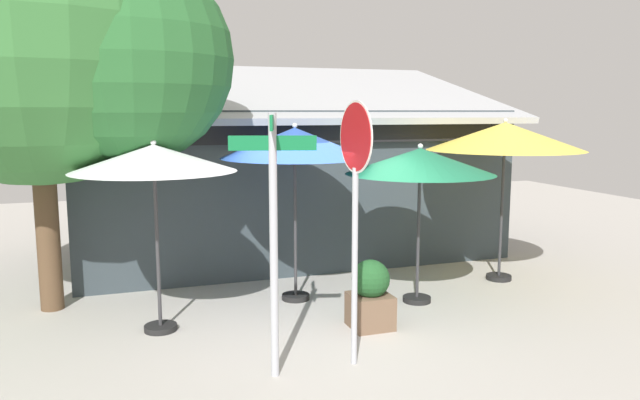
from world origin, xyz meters
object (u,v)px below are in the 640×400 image
object	(u,v)px
stop_sign	(355,182)
patio_umbrella_forest_green_right	(420,162)
shade_tree	(55,35)
sidewalk_planter	(370,295)
patio_umbrella_royal_blue_center	(295,144)
patio_umbrella_mustard_far_right	(505,137)
street_sign_post	(273,216)
patio_umbrella_ivory_left	(154,160)

from	to	relation	value
stop_sign	patio_umbrella_forest_green_right	bearing A→B (deg)	45.59
shade_tree	sidewalk_planter	distance (m)	5.75
shade_tree	patio_umbrella_royal_blue_center	bearing A→B (deg)	-10.52
patio_umbrella_royal_blue_center	patio_umbrella_mustard_far_right	xyz separation A→B (m)	(3.74, -0.08, 0.06)
patio_umbrella_royal_blue_center	patio_umbrella_forest_green_right	size ratio (longest dim) A/B	1.12
patio_umbrella_royal_blue_center	patio_umbrella_mustard_far_right	world-z (taller)	patio_umbrella_mustard_far_right
street_sign_post	patio_umbrella_royal_blue_center	size ratio (longest dim) A/B	1.06
patio_umbrella_forest_green_right	patio_umbrella_ivory_left	bearing A→B (deg)	179.96
sidewalk_planter	stop_sign	bearing A→B (deg)	-122.45
stop_sign	street_sign_post	bearing A→B (deg)	-179.36
patio_umbrella_forest_green_right	patio_umbrella_mustard_far_right	world-z (taller)	patio_umbrella_mustard_far_right
patio_umbrella_royal_blue_center	street_sign_post	bearing A→B (deg)	-111.44
stop_sign	patio_umbrella_ivory_left	bearing A→B (deg)	138.22
patio_umbrella_ivory_left	patio_umbrella_forest_green_right	xyz separation A→B (m)	(3.91, -0.00, -0.14)
shade_tree	sidewalk_planter	world-z (taller)	shade_tree
street_sign_post	stop_sign	distance (m)	1.02
patio_umbrella_forest_green_right	patio_umbrella_mustard_far_right	xyz separation A→B (m)	(1.98, 0.66, 0.33)
patio_umbrella_ivory_left	patio_umbrella_mustard_far_right	size ratio (longest dim) A/B	0.92
patio_umbrella_royal_blue_center	patio_umbrella_forest_green_right	distance (m)	1.93
sidewalk_planter	patio_umbrella_ivory_left	bearing A→B (deg)	163.57
street_sign_post	patio_umbrella_mustard_far_right	distance (m)	5.44
patio_umbrella_ivory_left	sidewalk_planter	bearing A→B (deg)	-16.43
patio_umbrella_royal_blue_center	sidewalk_planter	xyz separation A→B (m)	(0.61, -1.54, -2.00)
patio_umbrella_ivory_left	patio_umbrella_mustard_far_right	distance (m)	5.93
stop_sign	patio_umbrella_mustard_far_right	world-z (taller)	stop_sign
patio_umbrella_mustard_far_right	patio_umbrella_royal_blue_center	bearing A→B (deg)	178.83
patio_umbrella_royal_blue_center	patio_umbrella_forest_green_right	world-z (taller)	patio_umbrella_royal_blue_center
street_sign_post	shade_tree	size ratio (longest dim) A/B	0.46
street_sign_post	sidewalk_planter	xyz separation A→B (m)	(1.63, 1.06, -1.36)
patio_umbrella_royal_blue_center	patio_umbrella_forest_green_right	bearing A→B (deg)	-22.51
patio_umbrella_royal_blue_center	stop_sign	bearing A→B (deg)	-91.25
street_sign_post	stop_sign	size ratio (longest dim) A/B	0.95
street_sign_post	patio_umbrella_forest_green_right	distance (m)	3.38
patio_umbrella_forest_green_right	sidewalk_planter	bearing A→B (deg)	-144.97
patio_umbrella_royal_blue_center	shade_tree	size ratio (longest dim) A/B	0.44
patio_umbrella_ivory_left	patio_umbrella_royal_blue_center	world-z (taller)	patio_umbrella_royal_blue_center
stop_sign	patio_umbrella_mustard_far_right	bearing A→B (deg)	33.50
sidewalk_planter	patio_umbrella_mustard_far_right	bearing A→B (deg)	25.06
patio_umbrella_mustard_far_right	street_sign_post	bearing A→B (deg)	-152.08
shade_tree	patio_umbrella_mustard_far_right	bearing A→B (deg)	-5.62
patio_umbrella_ivory_left	shade_tree	size ratio (longest dim) A/B	0.41
street_sign_post	patio_umbrella_mustard_far_right	xyz separation A→B (m)	(4.77, 2.53, 0.69)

